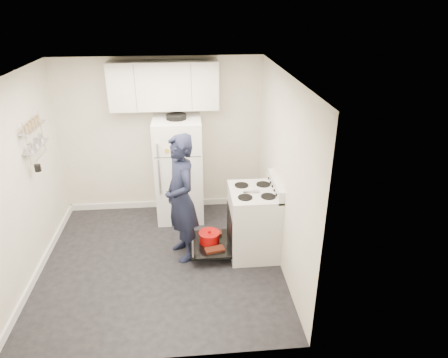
{
  "coord_description": "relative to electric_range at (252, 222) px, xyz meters",
  "views": [
    {
      "loc": [
        0.44,
        -4.52,
        3.33
      ],
      "look_at": [
        0.89,
        0.35,
        1.05
      ],
      "focal_mm": 32.0,
      "sensor_mm": 36.0,
      "label": 1
    }
  ],
  "objects": [
    {
      "name": "upper_cabinets",
      "position": [
        -1.16,
        1.28,
        1.63
      ],
      "size": [
        1.6,
        0.33,
        0.7
      ],
      "primitive_type": "cube",
      "color": "silver",
      "rests_on": "room"
    },
    {
      "name": "room",
      "position": [
        -1.29,
        -0.12,
        0.74
      ],
      "size": [
        3.21,
        3.21,
        2.51
      ],
      "color": "black",
      "rests_on": "ground"
    },
    {
      "name": "wall_shelf_rack",
      "position": [
        -2.78,
        0.34,
        1.21
      ],
      "size": [
        0.14,
        0.6,
        0.61
      ],
      "color": "#B2B2B7",
      "rests_on": "room"
    },
    {
      "name": "open_oven_door",
      "position": [
        -0.59,
        0.02,
        -0.28
      ],
      "size": [
        0.55,
        0.7,
        0.23
      ],
      "color": "black",
      "rests_on": "ground"
    },
    {
      "name": "person",
      "position": [
        -0.96,
        0.0,
        0.41
      ],
      "size": [
        0.62,
        0.75,
        1.76
      ],
      "primitive_type": "imported",
      "rotation": [
        0.0,
        0.0,
        -1.22
      ],
      "color": "black",
      "rests_on": "ground"
    },
    {
      "name": "refrigerator",
      "position": [
        -1.0,
        1.1,
        0.36
      ],
      "size": [
        0.72,
        0.74,
        1.71
      ],
      "color": "white",
      "rests_on": "ground"
    },
    {
      "name": "electric_range",
      "position": [
        0.0,
        0.0,
        0.0
      ],
      "size": [
        0.66,
        0.76,
        1.1
      ],
      "color": "silver",
      "rests_on": "ground"
    }
  ]
}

